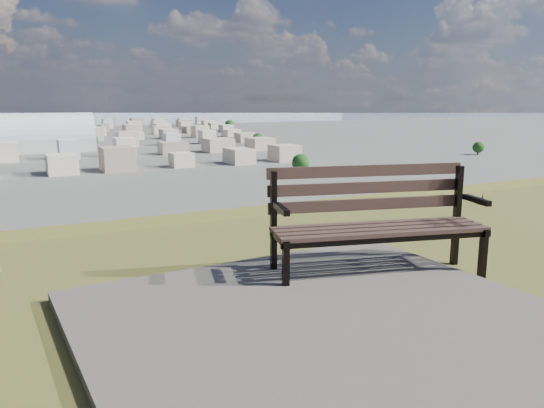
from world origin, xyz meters
TOP-DOWN VIEW (x-y plane):
  - park_bench at (-0.96, 1.40)m, footprint 1.89×1.00m
  - gravel_patch at (-1.88, -0.17)m, footprint 3.34×4.62m
  - arena at (9.26, 293.23)m, footprint 61.47×28.06m
  - city_blocks at (0.00, 394.44)m, footprint 395.00×361.00m
  - bay_water at (0.00, 900.00)m, footprint 2400.00×700.00m

SIDE VIEW (x-z plane):
  - bay_water at x=0.00m, z-range -0.06..0.06m
  - city_blocks at x=0.00m, z-range 0.00..7.00m
  - arena at x=9.26m, z-range -6.74..18.77m
  - gravel_patch at x=-1.88m, z-range 25.00..25.08m
  - park_bench at x=-0.96m, z-range 25.06..26.01m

